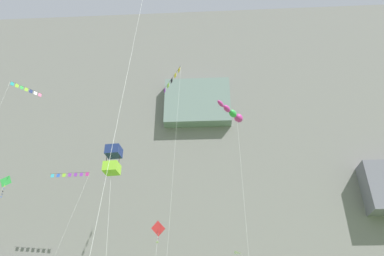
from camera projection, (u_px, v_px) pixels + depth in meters
cliff_face at (200, 176)px, 66.11m from camera, size 180.00×25.01×60.57m
kite_banner_mid_center at (15, 109)px, 34.99m from camera, size 2.31×5.48×26.12m
kite_banner_upper_mid at (68, 182)px, 47.48m from camera, size 5.54×5.11×23.43m
kite_diamond_far_left at (158, 235)px, 32.88m from camera, size 1.41×4.65×13.72m
kite_windsock_upper_left at (233, 114)px, 35.11m from camera, size 2.84×4.31×23.42m
kite_diamond_low_left at (2, 190)px, 43.45m from camera, size 3.25×2.40×21.62m
kite_banner_mid_left at (172, 89)px, 44.66m from camera, size 2.75×7.90×32.62m
kite_box_far_right at (113, 160)px, 23.52m from camera, size 1.92×2.80×14.89m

